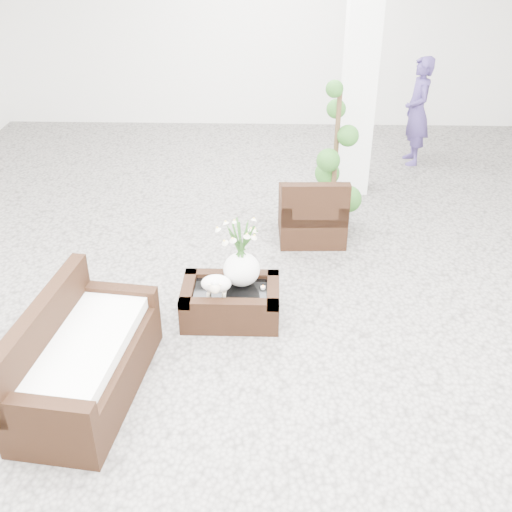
{
  "coord_description": "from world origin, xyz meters",
  "views": [
    {
      "loc": [
        0.14,
        -4.93,
        3.47
      ],
      "look_at": [
        0.0,
        -0.1,
        0.62
      ],
      "focal_mm": 43.28,
      "sensor_mm": 36.0,
      "label": 1
    }
  ],
  "objects_px": {
    "coffee_table": "(231,303)",
    "armchair": "(312,206)",
    "topiary": "(335,158)",
    "loveseat": "(85,351)"
  },
  "relations": [
    {
      "from": "coffee_table",
      "to": "armchair",
      "type": "height_order",
      "value": "armchair"
    },
    {
      "from": "topiary",
      "to": "coffee_table",
      "type": "bearing_deg",
      "value": -119.56
    },
    {
      "from": "armchair",
      "to": "loveseat",
      "type": "bearing_deg",
      "value": 52.5
    },
    {
      "from": "armchair",
      "to": "loveseat",
      "type": "relative_size",
      "value": 0.52
    },
    {
      "from": "coffee_table",
      "to": "loveseat",
      "type": "distance_m",
      "value": 1.51
    },
    {
      "from": "coffee_table",
      "to": "loveseat",
      "type": "height_order",
      "value": "loveseat"
    },
    {
      "from": "loveseat",
      "to": "topiary",
      "type": "height_order",
      "value": "topiary"
    },
    {
      "from": "coffee_table",
      "to": "loveseat",
      "type": "xyz_separation_m",
      "value": [
        -1.06,
        -1.04,
        0.25
      ]
    },
    {
      "from": "coffee_table",
      "to": "topiary",
      "type": "xyz_separation_m",
      "value": [
        1.09,
        1.92,
        0.7
      ]
    },
    {
      "from": "coffee_table",
      "to": "armchair",
      "type": "relative_size",
      "value": 1.14
    }
  ]
}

